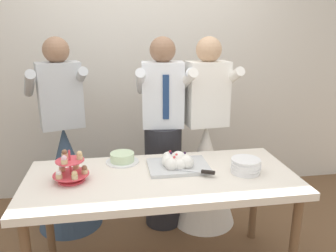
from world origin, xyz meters
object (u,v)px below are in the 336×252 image
main_cake_tray (178,162)px  dessert_table (162,186)px  person_bride (205,162)px  plate_stack (246,166)px  person_groom (163,145)px  round_cake (122,158)px  person_guest (66,164)px  cupcake_stand (71,169)px

main_cake_tray → dessert_table: bearing=-140.2°
dessert_table → person_bride: 0.81m
plate_stack → person_bride: person_bride is taller
main_cake_tray → plate_stack: 0.47m
person_groom → round_cake: bearing=-132.5°
round_cake → person_guest: bearing=133.3°
person_guest → dessert_table: bearing=-47.2°
cupcake_stand → plate_stack: size_ratio=1.13×
cupcake_stand → person_groom: (0.69, 0.65, -0.11)m
person_bride → person_guest: 1.22m
person_groom → person_bride: 0.41m
round_cake → person_bride: 0.85m
cupcake_stand → plate_stack: bearing=-2.9°
cupcake_stand → main_cake_tray: 0.72m
plate_stack → person_guest: (-1.30, 0.82, -0.24)m
round_cake → cupcake_stand: bearing=-142.1°
dessert_table → round_cake: size_ratio=7.50×
person_groom → person_guest: same height
person_bride → person_guest: size_ratio=1.00×
dessert_table → cupcake_stand: cupcake_stand is taller
main_cake_tray → round_cake: size_ratio=1.76×
main_cake_tray → person_bride: 0.68m
dessert_table → plate_stack: bearing=-3.9°
cupcake_stand → person_guest: size_ratio=0.14×
person_groom → person_bride: (0.37, -0.03, -0.16)m
cupcake_stand → person_groom: size_ratio=0.14×
round_cake → person_groom: (0.36, 0.39, -0.06)m
plate_stack → person_groom: person_groom is taller
person_groom → person_bride: same height
dessert_table → plate_stack: plate_stack is taller
person_groom → dessert_table: bearing=-99.2°
dessert_table → main_cake_tray: size_ratio=4.26×
dessert_table → person_bride: bearing=53.3°
round_cake → person_guest: (-0.48, 0.50, -0.22)m
cupcake_stand → round_cake: 0.43m
plate_stack → person_guest: size_ratio=0.12×
person_bride → main_cake_tray: bearing=-123.2°
plate_stack → person_groom: 0.85m
dessert_table → round_cake: (-0.25, 0.28, 0.11)m
cupcake_stand → person_bride: person_bride is taller
round_cake → person_guest: size_ratio=0.14×
cupcake_stand → main_cake_tray: bearing=7.1°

